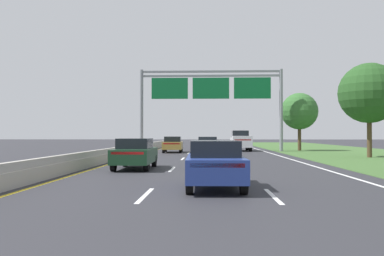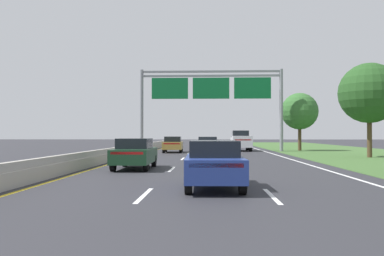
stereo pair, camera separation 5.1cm
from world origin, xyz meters
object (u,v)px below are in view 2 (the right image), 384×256
at_px(car_silver_centre_lane_sedan, 208,145).
at_px(roadside_tree_mid, 369,93).
at_px(car_gold_left_lane_sedan, 173,144).
at_px(roadside_tree_far, 300,111).
at_px(car_blue_centre_lane_sedan, 214,163).
at_px(overhead_sign_gantry, 211,93).
at_px(pickup_truck_white, 241,141).
at_px(car_darkgreen_left_lane_sedan, 135,153).

height_order(car_silver_centre_lane_sedan, roadside_tree_mid, roadside_tree_mid).
bearing_deg(roadside_tree_mid, car_gold_left_lane_sedan, 152.04).
bearing_deg(car_gold_left_lane_sedan, roadside_tree_far, -71.63).
relative_size(car_blue_centre_lane_sedan, car_silver_centre_lane_sedan, 1.00).
bearing_deg(overhead_sign_gantry, car_silver_centre_lane_sedan, -92.58).
height_order(overhead_sign_gantry, car_gold_left_lane_sedan, overhead_sign_gantry).
distance_m(pickup_truck_white, roadside_tree_far, 7.26).
xyz_separation_m(roadside_tree_mid, roadside_tree_far, (-2.38, 13.30, -0.64)).
distance_m(overhead_sign_gantry, roadside_tree_mid, 16.50).
bearing_deg(car_blue_centre_lane_sedan, roadside_tree_mid, -34.72).
bearing_deg(car_blue_centre_lane_sedan, pickup_truck_white, -7.30).
distance_m(pickup_truck_white, car_darkgreen_left_lane_sedan, 24.66).
distance_m(overhead_sign_gantry, roadside_tree_far, 10.11).
distance_m(pickup_truck_white, car_silver_centre_lane_sedan, 9.02).
height_order(car_silver_centre_lane_sedan, roadside_tree_far, roadside_tree_far).
bearing_deg(roadside_tree_far, roadside_tree_mid, -79.87).
bearing_deg(roadside_tree_far, overhead_sign_gantry, -167.60).
distance_m(pickup_truck_white, car_gold_left_lane_sedan, 8.15).
height_order(car_darkgreen_left_lane_sedan, roadside_tree_far, roadside_tree_far).
bearing_deg(roadside_tree_mid, pickup_truck_white, 125.11).
bearing_deg(pickup_truck_white, car_gold_left_lane_sedan, 120.80).
relative_size(pickup_truck_white, car_darkgreen_left_lane_sedan, 1.22).
bearing_deg(car_silver_centre_lane_sedan, pickup_truck_white, -21.49).
bearing_deg(car_darkgreen_left_lane_sedan, car_silver_centre_lane_sedan, -14.36).
xyz_separation_m(pickup_truck_white, roadside_tree_far, (6.46, 0.73, 3.22)).
distance_m(car_darkgreen_left_lane_sedan, roadside_tree_far, 28.13).
bearing_deg(pickup_truck_white, roadside_tree_far, -83.44).
xyz_separation_m(pickup_truck_white, roadside_tree_mid, (8.84, -12.57, 3.87)).
xyz_separation_m(car_darkgreen_left_lane_sedan, roadside_tree_mid, (16.14, 10.98, 4.12)).
height_order(overhead_sign_gantry, roadside_tree_far, overhead_sign_gantry).
height_order(roadside_tree_mid, roadside_tree_far, roadside_tree_mid).
distance_m(car_darkgreen_left_lane_sedan, roadside_tree_mid, 19.95).
distance_m(car_darkgreen_left_lane_sedan, car_blue_centre_lane_sedan, 8.36).
relative_size(car_silver_centre_lane_sedan, roadside_tree_far, 0.70).
height_order(car_gold_left_lane_sedan, car_blue_centre_lane_sedan, same).
relative_size(car_gold_left_lane_sedan, roadside_tree_far, 0.70).
bearing_deg(car_darkgreen_left_lane_sedan, roadside_tree_mid, -56.31).
height_order(pickup_truck_white, roadside_tree_far, roadside_tree_far).
bearing_deg(overhead_sign_gantry, pickup_truck_white, 23.41).
bearing_deg(car_darkgreen_left_lane_sedan, car_gold_left_lane_sedan, -1.40).
xyz_separation_m(car_gold_left_lane_sedan, car_darkgreen_left_lane_sedan, (-0.29, -19.39, 0.00)).
bearing_deg(roadside_tree_far, car_blue_centre_lane_sedan, -107.20).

